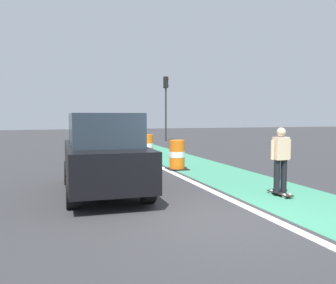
{
  "coord_description": "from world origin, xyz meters",
  "views": [
    {
      "loc": [
        -3.07,
        -6.18,
        1.96
      ],
      "look_at": [
        0.65,
        5.34,
        1.1
      ],
      "focal_mm": 38.53,
      "sensor_mm": 36.0,
      "label": 1
    }
  ],
  "objects_px": {
    "traffic_barrel_front": "(177,155)",
    "traffic_barrel_mid": "(147,146)",
    "parked_suv_nearest": "(103,153)",
    "traffic_barrel_back": "(130,140)",
    "skateboarder_on_lane": "(281,159)",
    "traffic_light_corner": "(166,97)"
  },
  "relations": [
    {
      "from": "skateboarder_on_lane",
      "to": "traffic_light_corner",
      "type": "bearing_deg",
      "value": 80.49
    },
    {
      "from": "traffic_barrel_mid",
      "to": "traffic_barrel_back",
      "type": "height_order",
      "value": "same"
    },
    {
      "from": "traffic_barrel_mid",
      "to": "parked_suv_nearest",
      "type": "bearing_deg",
      "value": -112.53
    },
    {
      "from": "traffic_barrel_mid",
      "to": "traffic_light_corner",
      "type": "xyz_separation_m",
      "value": [
        4.31,
        10.62,
        2.97
      ]
    },
    {
      "from": "traffic_barrel_back",
      "to": "traffic_barrel_front",
      "type": "bearing_deg",
      "value": -90.26
    },
    {
      "from": "skateboarder_on_lane",
      "to": "traffic_barrel_mid",
      "type": "height_order",
      "value": "skateboarder_on_lane"
    },
    {
      "from": "traffic_barrel_front",
      "to": "traffic_barrel_mid",
      "type": "bearing_deg",
      "value": 90.23
    },
    {
      "from": "traffic_barrel_front",
      "to": "traffic_barrel_back",
      "type": "bearing_deg",
      "value": 89.74
    },
    {
      "from": "skateboarder_on_lane",
      "to": "traffic_light_corner",
      "type": "distance_m",
      "value": 20.32
    },
    {
      "from": "traffic_barrel_mid",
      "to": "traffic_barrel_back",
      "type": "xyz_separation_m",
      "value": [
        0.06,
        4.21,
        0.0
      ]
    },
    {
      "from": "parked_suv_nearest",
      "to": "traffic_barrel_back",
      "type": "bearing_deg",
      "value": 74.86
    },
    {
      "from": "traffic_barrel_back",
      "to": "skateboarder_on_lane",
      "type": "bearing_deg",
      "value": -86.07
    },
    {
      "from": "parked_suv_nearest",
      "to": "traffic_light_corner",
      "type": "relative_size",
      "value": 0.91
    },
    {
      "from": "parked_suv_nearest",
      "to": "skateboarder_on_lane",
      "type": "bearing_deg",
      "value": -22.94
    },
    {
      "from": "skateboarder_on_lane",
      "to": "parked_suv_nearest",
      "type": "relative_size",
      "value": 0.36
    },
    {
      "from": "parked_suv_nearest",
      "to": "traffic_barrel_back",
      "type": "relative_size",
      "value": 4.25
    },
    {
      "from": "traffic_barrel_front",
      "to": "traffic_barrel_back",
      "type": "height_order",
      "value": "same"
    },
    {
      "from": "traffic_barrel_front",
      "to": "traffic_barrel_back",
      "type": "distance_m",
      "value": 8.52
    },
    {
      "from": "parked_suv_nearest",
      "to": "traffic_barrel_mid",
      "type": "distance_m",
      "value": 8.16
    },
    {
      "from": "traffic_barrel_back",
      "to": "traffic_light_corner",
      "type": "height_order",
      "value": "traffic_light_corner"
    },
    {
      "from": "parked_suv_nearest",
      "to": "traffic_barrel_front",
      "type": "distance_m",
      "value": 4.52
    },
    {
      "from": "traffic_barrel_front",
      "to": "parked_suv_nearest",
      "type": "bearing_deg",
      "value": -134.31
    }
  ]
}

